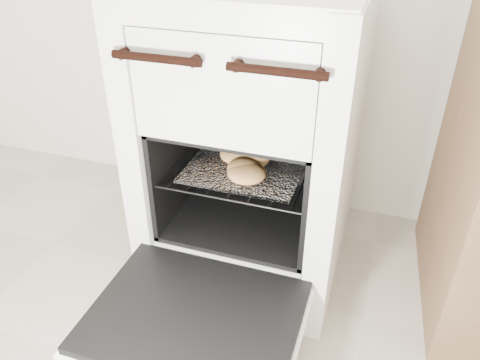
# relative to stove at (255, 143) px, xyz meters

# --- Properties ---
(stove) EXTENTS (0.53, 0.59, 0.82)m
(stove) POSITION_rel_stove_xyz_m (0.00, 0.00, 0.00)
(stove) COLOR silver
(stove) RESTS_ON ground
(oven_door) EXTENTS (0.48, 0.37, 0.03)m
(oven_door) POSITION_rel_stove_xyz_m (0.00, -0.45, -0.22)
(oven_door) COLOR black
(oven_door) RESTS_ON stove
(oven_rack) EXTENTS (0.39, 0.37, 0.01)m
(oven_rack) POSITION_rel_stove_xyz_m (0.00, -0.06, -0.04)
(oven_rack) COLOR black
(oven_rack) RESTS_ON stove
(foil_sheet) EXTENTS (0.30, 0.27, 0.01)m
(foil_sheet) POSITION_rel_stove_xyz_m (0.00, -0.08, -0.03)
(foil_sheet) COLOR white
(foil_sheet) RESTS_ON oven_rack
(baked_rolls) EXTENTS (0.17, 0.20, 0.04)m
(baked_rolls) POSITION_rel_stove_xyz_m (0.00, -0.09, -0.01)
(baked_rolls) COLOR tan
(baked_rolls) RESTS_ON foil_sheet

